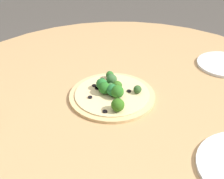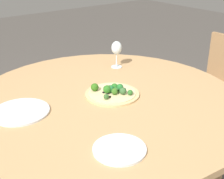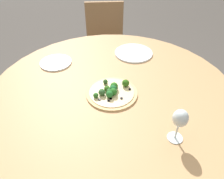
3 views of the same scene
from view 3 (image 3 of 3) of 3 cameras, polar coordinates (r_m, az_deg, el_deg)
ground_plane at (r=1.82m, az=0.09°, el=-19.12°), size 12.00×12.00×0.00m
dining_table at (r=1.26m, az=0.13°, el=-1.85°), size 1.39×1.39×0.77m
chair at (r=2.32m, az=-1.75°, el=11.46°), size 0.46×0.46×0.87m
pizza at (r=1.18m, az=-0.03°, el=-0.55°), size 0.28×0.28×0.06m
wine_glass at (r=0.93m, az=17.37°, el=-7.48°), size 0.07×0.07×0.17m
plate_near at (r=1.48m, az=-14.47°, el=6.85°), size 0.20×0.20×0.01m
plate_far at (r=1.55m, az=5.67°, el=9.50°), size 0.26×0.26×0.01m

